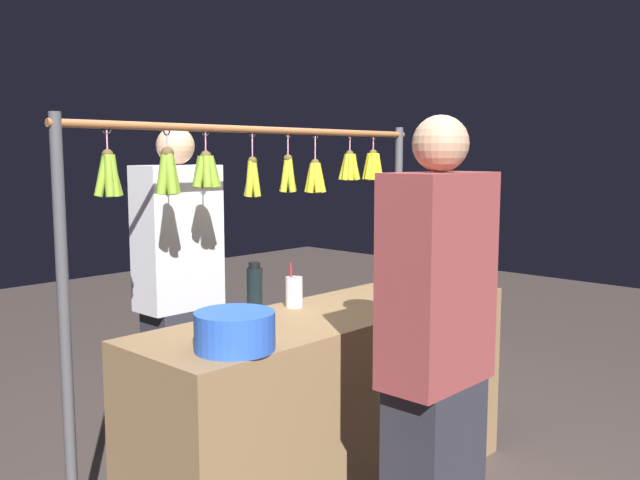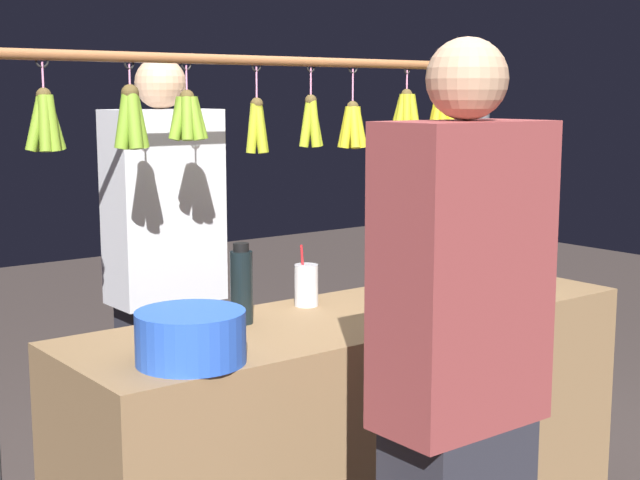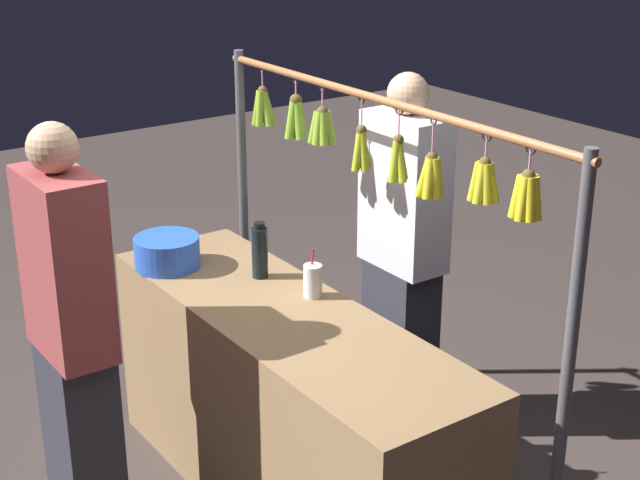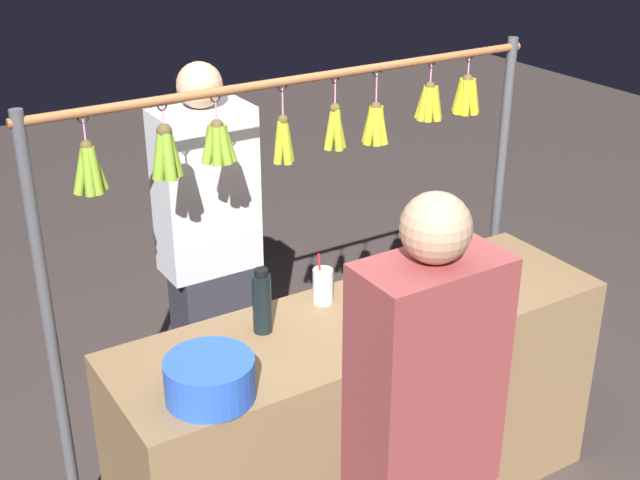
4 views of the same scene
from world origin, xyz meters
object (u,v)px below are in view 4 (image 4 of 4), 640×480
object	(u,v)px
water_bottle	(262,302)
blue_bucket	(210,379)
customer_person	(420,472)
vendor_person	(210,260)
drink_cup	(323,286)

from	to	relation	value
water_bottle	blue_bucket	distance (m)	0.42
blue_bucket	customer_person	world-z (taller)	customer_person
water_bottle	customer_person	world-z (taller)	customer_person
water_bottle	vendor_person	xyz separation A→B (m)	(-0.11, -0.68, -0.15)
blue_bucket	drink_cup	distance (m)	0.70
blue_bucket	water_bottle	bearing A→B (deg)	-140.85
drink_cup	customer_person	bearing A→B (deg)	74.79
vendor_person	customer_person	size ratio (longest dim) A/B	1.00
customer_person	water_bottle	bearing A→B (deg)	-87.13
water_bottle	blue_bucket	world-z (taller)	water_bottle
water_bottle	customer_person	xyz separation A→B (m)	(-0.04, 0.84, -0.16)
water_bottle	vendor_person	size ratio (longest dim) A/B	0.15
water_bottle	drink_cup	xyz separation A→B (m)	(-0.29, -0.07, -0.05)
blue_bucket	vendor_person	world-z (taller)	vendor_person
customer_person	drink_cup	bearing A→B (deg)	-105.21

